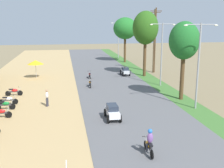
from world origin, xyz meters
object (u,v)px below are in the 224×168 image
object	(u,v)px
utility_pole_far	(154,40)
streetlamp_mid	(162,50)
pedestrian_on_shoulder	(47,97)
motorbike_ahead_fourth	(90,83)
streetlamp_far	(118,37)
car_sedan_silver	(125,71)
parked_motorbike_fourth	(1,113)
streetlamp_near	(199,60)
parked_motorbike_sixth	(9,100)
motorbike_ahead_third	(149,142)
median_tree_third	(125,29)
car_sedan_white	(112,111)
vendor_umbrella	(35,62)
parked_motorbike_seventh	(14,91)
median_tree_second	(145,28)
motorbike_ahead_fifth	(90,75)
parked_motorbike_fifth	(5,105)
utility_pole_near	(155,40)
median_tree_nearest	(184,41)

from	to	relation	value
utility_pole_far	streetlamp_mid	bearing A→B (deg)	-102.51
pedestrian_on_shoulder	utility_pole_far	xyz separation A→B (m)	(15.37, 15.35, 4.06)
streetlamp_mid	motorbike_ahead_fourth	world-z (taller)	streetlamp_mid
streetlamp_mid	streetlamp_far	world-z (taller)	streetlamp_far
car_sedan_silver	motorbike_ahead_fourth	distance (m)	8.73
parked_motorbike_fourth	streetlamp_near	distance (m)	17.41
utility_pole_far	parked_motorbike_fourth	bearing A→B (deg)	-136.43
parked_motorbike_sixth	motorbike_ahead_third	size ratio (longest dim) A/B	1.00
pedestrian_on_shoulder	median_tree_third	bearing A→B (deg)	63.48
streetlamp_near	car_sedan_white	world-z (taller)	streetlamp_near
streetlamp_mid	streetlamp_far	xyz separation A→B (m)	(0.00, 26.95, 0.02)
parked_motorbike_sixth	car_sedan_silver	bearing A→B (deg)	41.24
vendor_umbrella	streetlamp_mid	size ratio (longest dim) A/B	0.33
parked_motorbike_seventh	motorbike_ahead_fourth	distance (m)	8.77
median_tree_second	streetlamp_near	distance (m)	15.78
streetlamp_far	motorbike_ahead_fourth	bearing A→B (deg)	-108.31
streetlamp_near	car_sedan_silver	distance (m)	17.20
pedestrian_on_shoulder	utility_pole_far	bearing A→B (deg)	44.97
parked_motorbike_seventh	motorbike_ahead_third	xyz separation A→B (m)	(10.17, -15.29, 0.30)
motorbike_ahead_fifth	streetlamp_near	bearing A→B (deg)	-61.55
parked_motorbike_fourth	utility_pole_far	bearing A→B (deg)	43.57
median_tree_second	streetlamp_mid	distance (m)	6.68
streetlamp_far	utility_pole_far	xyz separation A→B (m)	(1.98, -18.03, 0.54)
parked_motorbike_seventh	streetlamp_mid	world-z (taller)	streetlamp_mid
vendor_umbrella	parked_motorbike_fourth	bearing A→B (deg)	-94.63
median_tree_second	parked_motorbike_seventh	bearing A→B (deg)	-154.04
median_tree_second	pedestrian_on_shoulder	bearing A→B (deg)	-136.09
motorbike_ahead_third	parked_motorbike_sixth	bearing A→B (deg)	130.20
parked_motorbike_fifth	parked_motorbike_seventh	world-z (taller)	same
parked_motorbike_fifth	utility_pole_near	world-z (taller)	utility_pole_near
median_tree_nearest	motorbike_ahead_fifth	bearing A→B (deg)	124.05
parked_motorbike_fourth	motorbike_ahead_fourth	world-z (taller)	motorbike_ahead_fourth
parked_motorbike_fifth	motorbike_ahead_fifth	size ratio (longest dim) A/B	1.00
parked_motorbike_fifth	utility_pole_near	bearing A→B (deg)	39.48
median_tree_nearest	car_sedan_silver	bearing A→B (deg)	101.99
motorbike_ahead_third	motorbike_ahead_fifth	world-z (taller)	motorbike_ahead_third
parked_motorbike_fifth	streetlamp_near	size ratio (longest dim) A/B	0.23
motorbike_ahead_fourth	motorbike_ahead_third	bearing A→B (deg)	-84.26
car_sedan_white	vendor_umbrella	bearing A→B (deg)	112.84
median_tree_third	streetlamp_near	xyz separation A→B (m)	(-0.00, -29.77, -2.03)
median_tree_nearest	car_sedan_white	xyz separation A→B (m)	(-7.94, -4.63, -5.19)
streetlamp_near	motorbike_ahead_third	xyz separation A→B (m)	(-6.90, -7.89, -3.63)
streetlamp_far	parked_motorbike_fifth	bearing A→B (deg)	-116.76
parked_motorbike_sixth	median_tree_third	xyz separation A→B (m)	(17.06, 25.64, 5.96)
parked_motorbike_seventh	median_tree_nearest	distance (m)	18.37
parked_motorbike_sixth	streetlamp_near	xyz separation A→B (m)	(17.06, -4.12, 3.93)
median_tree_second	car_sedan_silver	distance (m)	6.77
utility_pole_near	motorbike_ahead_fifth	xyz separation A→B (m)	(-10.47, -3.12, -4.55)
parked_motorbike_sixth	streetlamp_near	distance (m)	17.98
pedestrian_on_shoulder	median_tree_nearest	xyz separation A→B (m)	(13.34, 0.16, 4.96)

